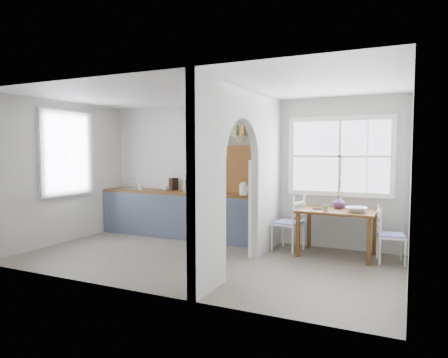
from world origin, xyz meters
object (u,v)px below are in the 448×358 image
at_px(kettle, 243,189).
at_px(dining_table, 336,233).
at_px(chair_left, 288,222).
at_px(vase, 339,202).
at_px(chair_right, 391,235).

bearing_deg(kettle, dining_table, -18.56).
height_order(dining_table, chair_left, chair_left).
distance_m(dining_table, kettle, 1.78).
bearing_deg(vase, chair_left, -171.61).
height_order(dining_table, kettle, kettle).
relative_size(kettle, vase, 1.07).
height_order(chair_right, kettle, kettle).
xyz_separation_m(chair_left, vase, (0.82, 0.12, 0.38)).
relative_size(dining_table, vase, 5.62).
relative_size(chair_right, kettle, 3.75).
relative_size(dining_table, kettle, 5.26).
relative_size(chair_left, kettle, 4.19).
xyz_separation_m(kettle, vase, (1.66, 0.08, -0.16)).
xyz_separation_m(chair_right, vase, (-0.81, 0.22, 0.43)).
xyz_separation_m(dining_table, chair_left, (-0.82, 0.04, 0.10)).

